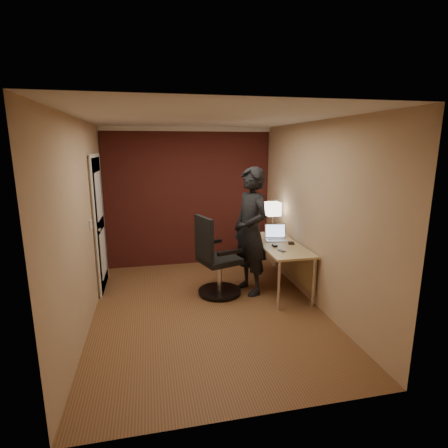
{
  "coord_description": "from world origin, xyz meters",
  "views": [
    {
      "loc": [
        -0.7,
        -4.35,
        2.18
      ],
      "look_at": [
        0.35,
        0.55,
        1.05
      ],
      "focal_mm": 28.0,
      "sensor_mm": 36.0,
      "label": 1
    }
  ],
  "objects_px": {
    "mouse": "(275,245)",
    "phone": "(282,251)",
    "desk_lamp": "(273,209)",
    "person": "(251,231)",
    "desk": "(283,251)",
    "wallet": "(291,243)",
    "laptop": "(276,235)",
    "office_chair": "(215,262)"
  },
  "relations": [
    {
      "from": "mouse",
      "to": "phone",
      "type": "height_order",
      "value": "mouse"
    },
    {
      "from": "desk_lamp",
      "to": "phone",
      "type": "bearing_deg",
      "value": -102.09
    },
    {
      "from": "phone",
      "to": "person",
      "type": "distance_m",
      "value": 0.55
    },
    {
      "from": "desk_lamp",
      "to": "desk",
      "type": "bearing_deg",
      "value": -93.1
    },
    {
      "from": "phone",
      "to": "wallet",
      "type": "relative_size",
      "value": 1.05
    },
    {
      "from": "desk",
      "to": "wallet",
      "type": "distance_m",
      "value": 0.18
    },
    {
      "from": "desk_lamp",
      "to": "laptop",
      "type": "distance_m",
      "value": 0.5
    },
    {
      "from": "laptop",
      "to": "wallet",
      "type": "height_order",
      "value": "laptop"
    },
    {
      "from": "desk_lamp",
      "to": "wallet",
      "type": "bearing_deg",
      "value": -83.95
    },
    {
      "from": "phone",
      "to": "person",
      "type": "height_order",
      "value": "person"
    },
    {
      "from": "wallet",
      "to": "office_chair",
      "type": "xyz_separation_m",
      "value": [
        -1.17,
        0.03,
        -0.22
      ]
    },
    {
      "from": "desk",
      "to": "mouse",
      "type": "bearing_deg",
      "value": -143.02
    },
    {
      "from": "person",
      "to": "phone",
      "type": "bearing_deg",
      "value": 24.68
    },
    {
      "from": "mouse",
      "to": "office_chair",
      "type": "bearing_deg",
      "value": 173.38
    },
    {
      "from": "desk_lamp",
      "to": "laptop",
      "type": "height_order",
      "value": "desk_lamp"
    },
    {
      "from": "desk",
      "to": "office_chair",
      "type": "relative_size",
      "value": 1.27
    },
    {
      "from": "desk",
      "to": "phone",
      "type": "xyz_separation_m",
      "value": [
        -0.18,
        -0.38,
        0.13
      ]
    },
    {
      "from": "desk",
      "to": "mouse",
      "type": "height_order",
      "value": "mouse"
    },
    {
      "from": "laptop",
      "to": "mouse",
      "type": "bearing_deg",
      "value": -112.0
    },
    {
      "from": "desk",
      "to": "laptop",
      "type": "xyz_separation_m",
      "value": [
        -0.04,
        0.23,
        0.19
      ]
    },
    {
      "from": "office_chair",
      "to": "person",
      "type": "distance_m",
      "value": 0.69
    },
    {
      "from": "phone",
      "to": "laptop",
      "type": "bearing_deg",
      "value": 62.8
    },
    {
      "from": "desk",
      "to": "office_chair",
      "type": "bearing_deg",
      "value": -178.18
    },
    {
      "from": "desk",
      "to": "desk_lamp",
      "type": "relative_size",
      "value": 2.8
    },
    {
      "from": "laptop",
      "to": "phone",
      "type": "bearing_deg",
      "value": -102.49
    },
    {
      "from": "wallet",
      "to": "person",
      "type": "relative_size",
      "value": 0.06
    },
    {
      "from": "office_chair",
      "to": "person",
      "type": "bearing_deg",
      "value": 2.48
    },
    {
      "from": "desk_lamp",
      "to": "phone",
      "type": "distance_m",
      "value": 1.07
    },
    {
      "from": "mouse",
      "to": "person",
      "type": "xyz_separation_m",
      "value": [
        -0.33,
        0.13,
        0.2
      ]
    },
    {
      "from": "mouse",
      "to": "office_chair",
      "type": "height_order",
      "value": "office_chair"
    },
    {
      "from": "desk_lamp",
      "to": "wallet",
      "type": "xyz_separation_m",
      "value": [
        0.07,
        -0.65,
        -0.41
      ]
    },
    {
      "from": "person",
      "to": "laptop",
      "type": "bearing_deg",
      "value": 98.53
    },
    {
      "from": "mouse",
      "to": "laptop",
      "type": "bearing_deg",
      "value": 68.61
    },
    {
      "from": "wallet",
      "to": "laptop",
      "type": "bearing_deg",
      "value": 115.32
    },
    {
      "from": "phone",
      "to": "desk",
      "type": "bearing_deg",
      "value": 50.66
    },
    {
      "from": "person",
      "to": "mouse",
      "type": "bearing_deg",
      "value": 49.75
    },
    {
      "from": "desk",
      "to": "wallet",
      "type": "xyz_separation_m",
      "value": [
        0.1,
        -0.06,
        0.14
      ]
    },
    {
      "from": "laptop",
      "to": "office_chair",
      "type": "relative_size",
      "value": 0.31
    },
    {
      "from": "wallet",
      "to": "desk_lamp",
      "type": "bearing_deg",
      "value": 96.05
    },
    {
      "from": "desk_lamp",
      "to": "mouse",
      "type": "relative_size",
      "value": 5.35
    },
    {
      "from": "laptop",
      "to": "office_chair",
      "type": "distance_m",
      "value": 1.09
    },
    {
      "from": "desk",
      "to": "wallet",
      "type": "relative_size",
      "value": 13.64
    }
  ]
}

